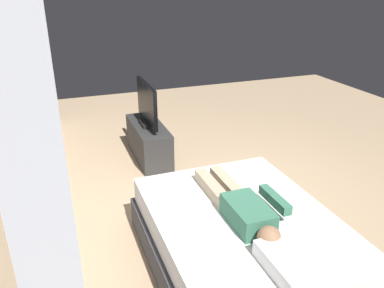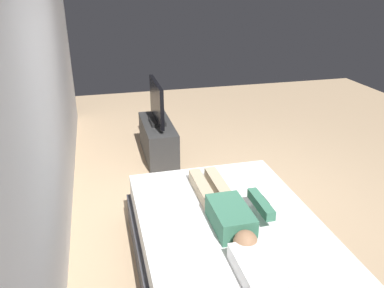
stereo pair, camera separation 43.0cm
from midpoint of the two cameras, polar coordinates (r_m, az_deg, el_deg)
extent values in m
plane|color=tan|center=(4.38, 7.15, -9.58)|extent=(10.00, 10.00, 0.00)
cube|color=silver|center=(3.93, -17.50, 8.00)|extent=(6.40, 0.10, 2.80)
cube|color=#333338|center=(3.51, 8.87, -16.25)|extent=(2.01, 1.53, 0.30)
cube|color=white|center=(3.35, 9.16, -12.68)|extent=(1.93, 1.45, 0.24)
cube|color=white|center=(2.76, 15.14, -17.57)|extent=(0.48, 0.34, 0.12)
cube|color=#387056|center=(3.14, 9.65, -10.69)|extent=(0.48, 0.28, 0.18)
sphere|color=#936B4C|center=(2.90, 12.27, -14.16)|extent=(0.18, 0.18, 0.18)
cube|color=tan|center=(3.61, 7.42, -6.35)|extent=(0.60, 0.11, 0.11)
cube|color=tan|center=(3.56, 5.00, -6.69)|extent=(0.60, 0.11, 0.11)
cube|color=#387056|center=(3.28, 13.84, -8.71)|extent=(0.40, 0.08, 0.08)
cube|color=black|center=(3.56, 14.06, -8.21)|extent=(0.15, 0.04, 0.02)
cube|color=#2D2D2D|center=(5.48, -2.81, 0.58)|extent=(1.10, 0.40, 0.50)
cube|color=black|center=(5.38, -2.87, 3.28)|extent=(0.32, 0.20, 0.05)
cube|color=black|center=(5.28, -2.94, 6.29)|extent=(0.88, 0.05, 0.54)
camera|label=1|loc=(0.21, -87.09, 1.26)|focal=36.09mm
camera|label=2|loc=(0.21, 92.91, -1.26)|focal=36.09mm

